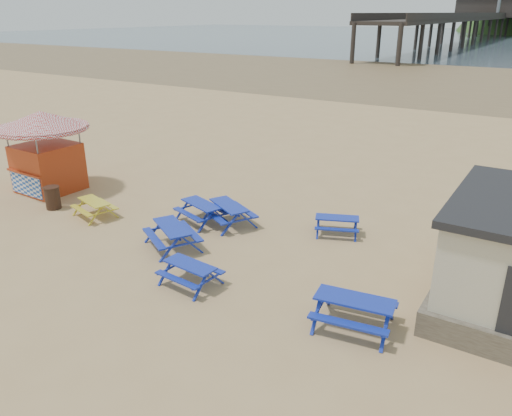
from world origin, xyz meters
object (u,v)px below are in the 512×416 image
Objects in this scene: picnic_table_blue_b at (229,214)px; litter_bin at (53,198)px; picnic_table_blue_a at (202,212)px; ice_cream_kiosk at (44,141)px; picnic_table_yellow at (95,209)px.

litter_bin is at bearing -132.45° from picnic_table_blue_b.
ice_cream_kiosk reaches higher than picnic_table_blue_a.
picnic_table_blue_b reaches higher than picnic_table_blue_a.
litter_bin is (2.05, -1.44, -1.80)m from ice_cream_kiosk.
picnic_table_yellow is 2.18m from litter_bin.
picnic_table_yellow is at bearing 7.99° from litter_bin.
ice_cream_kiosk reaches higher than picnic_table_blue_b.
ice_cream_kiosk is 3.08m from litter_bin.
ice_cream_kiosk is at bearing -156.62° from picnic_table_blue_a.
picnic_table_blue_a is 1.10m from picnic_table_blue_b.
ice_cream_kiosk is at bearing 145.03° from litter_bin.
picnic_table_blue_a is 8.39m from ice_cream_kiosk.
picnic_table_blue_a is 0.91× the size of picnic_table_blue_b.
picnic_table_blue_a is at bearing -132.63° from picnic_table_blue_b.
picnic_table_blue_b is at bearing 37.59° from picnic_table_blue_a.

